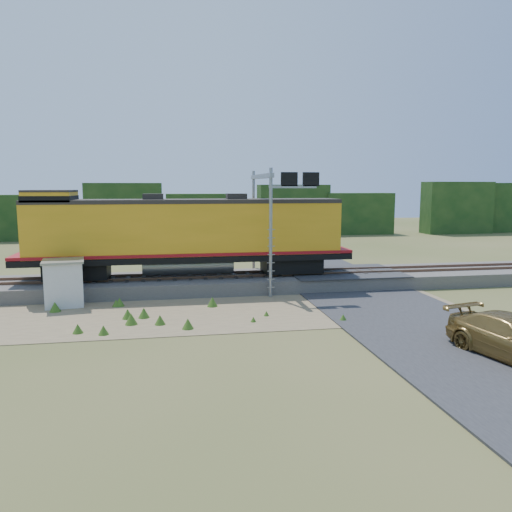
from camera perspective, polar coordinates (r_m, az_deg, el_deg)
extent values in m
plane|color=#475123|center=(24.90, -0.68, -6.47)|extent=(140.00, 140.00, 0.00)
cube|color=slate|center=(30.61, -2.51, -2.98)|extent=(70.00, 5.00, 0.80)
cube|color=brown|center=(29.82, -2.34, -2.34)|extent=(70.00, 0.10, 0.16)
cube|color=brown|center=(31.22, -2.69, -1.87)|extent=(70.00, 0.10, 0.16)
cube|color=#8C7754|center=(25.15, -5.40, -6.32)|extent=(26.00, 8.00, 0.03)
cube|color=#38383A|center=(32.18, 9.94, -1.78)|extent=(7.00, 5.20, 0.06)
cube|color=#38383A|center=(47.48, 3.34, 0.48)|extent=(7.00, 24.00, 0.08)
cube|color=#153513|center=(61.99, -6.43, 5.16)|extent=(36.00, 3.00, 6.50)
cube|color=#153513|center=(75.88, 25.44, 4.76)|extent=(50.00, 3.00, 6.00)
cube|color=black|center=(30.63, -19.72, -1.54)|extent=(3.52, 2.25, 0.88)
cube|color=black|center=(31.10, 4.04, -0.95)|extent=(3.52, 2.25, 0.88)
cube|color=black|center=(30.11, -7.77, -0.11)|extent=(19.56, 2.93, 0.35)
cylinder|color=gray|center=(30.18, -7.75, -0.99)|extent=(5.38, 1.17, 1.17)
cube|color=orange|center=(29.93, -7.83, 3.10)|extent=(18.10, 2.84, 3.03)
cube|color=maroon|center=(30.07, -7.78, 0.44)|extent=(19.56, 2.98, 0.18)
cube|color=#28231E|center=(29.83, -7.89, 6.23)|extent=(18.10, 2.89, 0.23)
cube|color=orange|center=(30.51, -22.45, 6.16)|extent=(2.54, 2.84, 0.68)
cube|color=#28231E|center=(30.50, -22.49, 6.88)|extent=(2.54, 2.89, 0.12)
cube|color=black|center=(30.51, -22.45, 6.07)|extent=(2.59, 2.89, 0.34)
cube|color=maroon|center=(30.97, -24.89, 1.96)|extent=(0.10, 1.96, 1.17)
cube|color=#28231E|center=(29.82, -11.68, 6.57)|extent=(1.17, 0.98, 0.44)
cube|color=#28231E|center=(30.08, -2.26, 6.74)|extent=(1.17, 0.98, 0.44)
cube|color=silver|center=(27.89, -21.08, -2.99)|extent=(2.13, 2.13, 2.33)
cube|color=gray|center=(27.70, -21.20, -0.54)|extent=(2.34, 2.34, 0.11)
cylinder|color=gray|center=(27.70, 1.69, 2.58)|extent=(0.19, 0.19, 7.22)
cylinder|color=gray|center=(33.18, -0.28, 3.47)|extent=(0.19, 0.19, 7.22)
cube|color=gray|center=(30.33, 0.62, 9.09)|extent=(0.26, 6.20, 0.26)
cube|color=gray|center=(27.85, 4.22, 7.90)|extent=(2.68, 0.15, 0.15)
cube|color=black|center=(27.81, 3.82, 8.75)|extent=(0.93, 0.15, 0.77)
cube|color=black|center=(28.13, 6.29, 8.71)|extent=(0.93, 0.15, 0.77)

